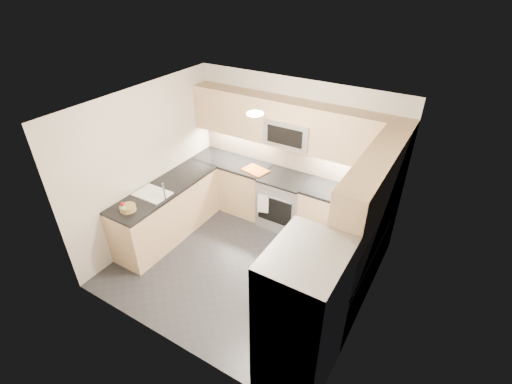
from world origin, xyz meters
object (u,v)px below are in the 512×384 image
object	(u,v)px
gas_range	(284,201)
utensil_bowl	(370,195)
refrigerator	(302,319)
cutting_board	(255,170)
microwave	(290,132)
fruit_basket	(128,208)

from	to	relation	value
gas_range	utensil_bowl	size ratio (longest dim) A/B	3.55
gas_range	refrigerator	world-z (taller)	refrigerator
cutting_board	utensil_bowl	bearing A→B (deg)	3.61
gas_range	microwave	size ratio (longest dim) A/B	1.20
gas_range	utensil_bowl	bearing A→B (deg)	2.65
refrigerator	gas_range	bearing A→B (deg)	120.88
refrigerator	fruit_basket	xyz separation A→B (m)	(-2.94, 0.41, 0.08)
cutting_board	refrigerator	bearing A→B (deg)	-50.00
gas_range	cutting_board	size ratio (longest dim) A/B	2.17
refrigerator	utensil_bowl	world-z (taller)	refrigerator
gas_range	fruit_basket	bearing A→B (deg)	-126.48
fruit_basket	utensil_bowl	bearing A→B (deg)	35.71
utensil_bowl	microwave	bearing A→B (deg)	177.56
fruit_basket	gas_range	bearing A→B (deg)	53.52
cutting_board	fruit_basket	xyz separation A→B (m)	(-0.96, -1.96, 0.03)
refrigerator	cutting_board	xyz separation A→B (m)	(-1.99, 2.37, 0.05)
gas_range	utensil_bowl	world-z (taller)	utensil_bowl
gas_range	cutting_board	world-z (taller)	cutting_board
refrigerator	fruit_basket	world-z (taller)	refrigerator
gas_range	refrigerator	xyz separation A→B (m)	(1.45, -2.43, 0.45)
refrigerator	cutting_board	bearing A→B (deg)	130.00
fruit_basket	microwave	bearing A→B (deg)	55.15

